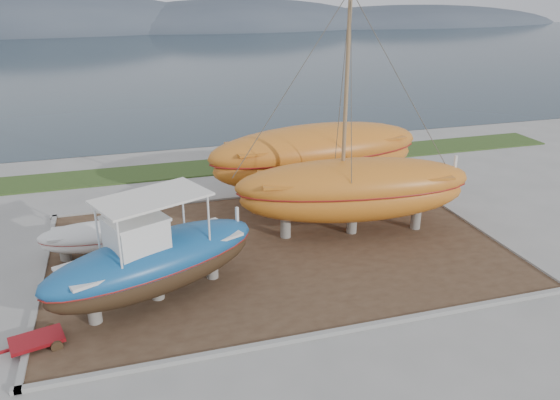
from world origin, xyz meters
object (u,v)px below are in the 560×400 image
object	(u,v)px
orange_sailboat	(357,121)
red_trailer	(37,343)
orange_bare_hull	(316,163)
blue_caique	(154,250)
white_dinghy	(99,240)

from	to	relation	value
orange_sailboat	red_trailer	distance (m)	14.07
orange_bare_hull	red_trailer	xyz separation A→B (m)	(-12.31, -9.23, -1.73)
orange_sailboat	orange_bare_hull	xyz separation A→B (m)	(-0.02, 4.51, -3.16)
blue_caique	red_trailer	bearing A→B (deg)	-179.11
blue_caique	orange_bare_hull	size ratio (longest dim) A/B	0.70
orange_sailboat	orange_bare_hull	distance (m)	5.51
red_trailer	blue_caique	bearing A→B (deg)	9.70
blue_caique	red_trailer	world-z (taller)	blue_caique
white_dinghy	blue_caique	bearing A→B (deg)	-61.07
orange_bare_hull	red_trailer	size ratio (longest dim) A/B	4.89
orange_bare_hull	orange_sailboat	bearing A→B (deg)	-95.11
orange_bare_hull	blue_caique	bearing A→B (deg)	-143.96
white_dinghy	orange_bare_hull	xyz separation A→B (m)	(10.51, 3.66, 1.15)
blue_caique	red_trailer	xyz separation A→B (m)	(-3.73, -1.67, -1.77)
white_dinghy	orange_bare_hull	size ratio (longest dim) A/B	0.41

